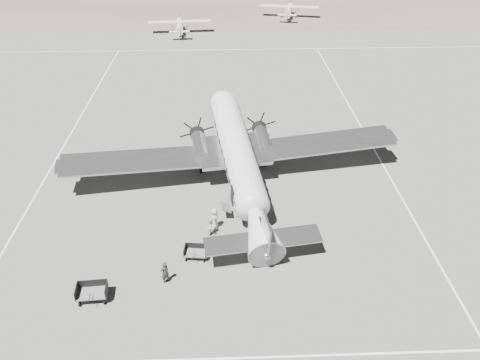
% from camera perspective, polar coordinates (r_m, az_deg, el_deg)
% --- Properties ---
extents(ground, '(260.00, 260.00, 0.00)m').
position_cam_1_polar(ground, '(37.29, 1.88, -3.13)').
color(ground, '#626260').
rests_on(ground, ground).
extents(taxi_line_near, '(60.00, 0.15, 0.01)m').
position_cam_1_polar(taxi_line_near, '(27.31, 3.93, -20.72)').
color(taxi_line_near, white).
rests_on(taxi_line_near, ground).
extents(taxi_line_right, '(0.15, 80.00, 0.01)m').
position_cam_1_polar(taxi_line_right, '(39.88, 19.37, -2.56)').
color(taxi_line_right, white).
rests_on(taxi_line_right, ground).
extents(taxi_line_left, '(0.15, 60.00, 0.01)m').
position_cam_1_polar(taxi_line_left, '(48.26, -20.84, 3.63)').
color(taxi_line_left, white).
rests_on(taxi_line_left, ground).
extents(taxi_line_horizon, '(90.00, 0.15, 0.01)m').
position_cam_1_polar(taxi_line_horizon, '(73.42, -0.23, 15.63)').
color(taxi_line_horizon, white).
rests_on(taxi_line_horizon, ground).
extents(dc3_airliner, '(31.78, 24.33, 5.53)m').
position_cam_1_polar(dc3_airliner, '(37.70, -0.11, 2.38)').
color(dc3_airliner, '#AFAFB2').
rests_on(dc3_airliner, ground).
extents(light_plane_left, '(10.99, 9.15, 2.17)m').
position_cam_1_polar(light_plane_left, '(82.04, -7.35, 18.04)').
color(light_plane_left, silver).
rests_on(light_plane_left, ground).
extents(light_plane_right, '(12.40, 10.81, 2.25)m').
position_cam_1_polar(light_plane_right, '(91.99, 5.98, 19.78)').
color(light_plane_right, silver).
rests_on(light_plane_right, ground).
extents(baggage_cart_near, '(1.74, 1.32, 0.92)m').
position_cam_1_polar(baggage_cart_near, '(32.41, -5.44, -8.80)').
color(baggage_cart_near, '#5E5E5E').
rests_on(baggage_cart_near, ground).
extents(baggage_cart_far, '(2.04, 1.51, 1.10)m').
position_cam_1_polar(baggage_cart_far, '(30.87, -17.58, -12.97)').
color(baggage_cart_far, '#5E5E5E').
rests_on(baggage_cart_far, ground).
extents(ground_crew, '(0.71, 0.70, 1.66)m').
position_cam_1_polar(ground_crew, '(30.73, -9.16, -11.04)').
color(ground_crew, '#323232').
rests_on(ground_crew, ground).
extents(ramp_agent, '(0.74, 0.84, 1.47)m').
position_cam_1_polar(ramp_agent, '(34.02, -3.52, -5.72)').
color(ramp_agent, silver).
rests_on(ramp_agent, ground).
extents(passenger, '(0.61, 0.87, 1.69)m').
position_cam_1_polar(passenger, '(34.60, -3.12, -4.71)').
color(passenger, '#ABABA9').
rests_on(passenger, ground).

